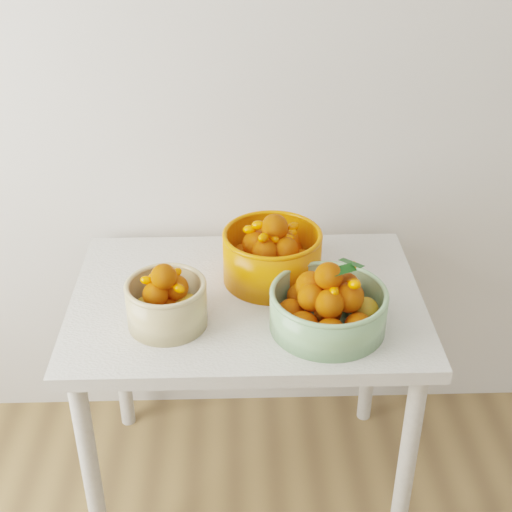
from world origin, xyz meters
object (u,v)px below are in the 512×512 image
object	(u,v)px
bowl_cream	(167,302)
bowl_green	(328,306)
table	(247,323)
bowl_orange	(272,255)

from	to	relation	value
bowl_cream	bowl_green	bearing A→B (deg)	-3.97
bowl_cream	table	bearing A→B (deg)	30.35
bowl_cream	bowl_orange	bearing A→B (deg)	36.71
bowl_cream	bowl_orange	distance (m)	0.36
table	bowl_cream	distance (m)	0.30
bowl_cream	bowl_green	world-z (taller)	bowl_green
table	bowl_green	bearing A→B (deg)	-36.14
bowl_cream	bowl_green	xyz separation A→B (m)	(0.43, -0.03, -0.00)
bowl_green	bowl_orange	distance (m)	0.28
table	bowl_cream	xyz separation A→B (m)	(-0.21, -0.13, 0.17)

